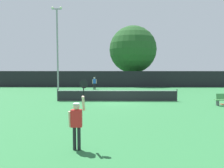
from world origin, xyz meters
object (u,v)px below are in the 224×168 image
at_px(light_pole, 57,45).
at_px(player_receiving, 94,82).
at_px(parked_car_near, 75,79).
at_px(large_tree, 133,50).
at_px(spare_racket, 222,104).
at_px(parked_car_mid, 156,80).
at_px(tennis_ball, 140,99).
at_px(player_serving, 77,119).

bearing_deg(light_pole, player_receiving, 51.66).
distance_m(light_pole, parked_car_near, 16.33).
height_order(large_tree, parked_car_near, large_tree).
bearing_deg(light_pole, spare_racket, -25.38).
bearing_deg(parked_car_mid, tennis_ball, -100.66).
distance_m(tennis_ball, light_pole, 11.04).
xyz_separation_m(spare_racket, parked_car_near, (-15.93, 22.70, 0.76)).
relative_size(player_serving, player_receiving, 1.53).
relative_size(tennis_ball, spare_racket, 0.13).
distance_m(player_serving, large_tree, 30.36).
relative_size(tennis_ball, parked_car_near, 0.02).
bearing_deg(player_receiving, parked_car_near, -66.92).
distance_m(tennis_ball, large_tree, 18.04).
relative_size(spare_racket, light_pole, 0.05).
xyz_separation_m(player_serving, light_pole, (-5.01, 16.80, 4.27)).
relative_size(player_receiving, spare_racket, 3.18).
height_order(player_receiving, parked_car_near, parked_car_near).
xyz_separation_m(tennis_ball, light_pole, (-8.71, 4.17, 5.35)).
bearing_deg(player_serving, player_receiving, 93.59).
height_order(tennis_ball, parked_car_near, parked_car_near).
bearing_deg(large_tree, parked_car_near, 165.08).
bearing_deg(spare_racket, tennis_ball, 154.93).
relative_size(large_tree, parked_car_mid, 2.30).
bearing_deg(parked_car_mid, player_receiving, -132.46).
xyz_separation_m(player_serving, parked_car_mid, (8.54, 30.72, -0.34)).
distance_m(player_serving, player_receiving, 21.48).
height_order(player_receiving, light_pole, light_pole).
bearing_deg(parked_car_near, parked_car_mid, 1.07).
xyz_separation_m(tennis_ball, parked_car_near, (-9.73, 19.80, 0.74)).
xyz_separation_m(player_receiving, spare_racket, (11.24, -11.71, -0.99)).
relative_size(light_pole, large_tree, 0.97).
distance_m(player_receiving, tennis_ball, 10.19).
relative_size(player_serving, spare_racket, 4.88).
relative_size(player_serving, parked_car_near, 0.57).
xyz_separation_m(player_receiving, parked_car_near, (-4.69, 11.00, -0.23)).
height_order(player_serving, parked_car_mid, player_serving).
bearing_deg(large_tree, tennis_ball, -92.51).
xyz_separation_m(player_receiving, parked_car_mid, (9.88, 9.28, -0.23)).
distance_m(player_receiving, parked_car_mid, 13.56).
height_order(spare_racket, light_pole, light_pole).
relative_size(spare_racket, parked_car_near, 0.12).
xyz_separation_m(large_tree, parked_car_mid, (4.10, 1.08, -5.20)).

